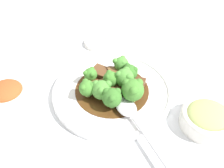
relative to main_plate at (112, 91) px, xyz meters
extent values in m
plane|color=silver|center=(0.00, 0.00, -0.01)|extent=(4.00, 4.00, 0.00)
cylinder|color=white|center=(0.00, 0.00, 0.00)|extent=(0.28, 0.28, 0.01)
torus|color=white|center=(0.00, 0.00, 0.00)|extent=(0.28, 0.28, 0.01)
cylinder|color=#4C2D14|center=(0.00, 0.00, 0.00)|extent=(0.18, 0.18, 0.00)
cube|color=#56331E|center=(0.02, -0.05, 0.02)|extent=(0.05, 0.04, 0.02)
cube|color=brown|center=(-0.01, 0.03, 0.02)|extent=(0.07, 0.07, 0.01)
cube|color=brown|center=(-0.01, -0.01, 0.01)|extent=(0.06, 0.05, 0.01)
cube|color=brown|center=(0.04, 0.00, 0.02)|extent=(0.07, 0.07, 0.01)
cube|color=brown|center=(0.04, 0.04, 0.01)|extent=(0.05, 0.06, 0.01)
cylinder|color=#8EB756|center=(0.02, -0.02, 0.01)|extent=(0.01, 0.01, 0.01)
sphere|color=#4C8E38|center=(0.02, -0.02, 0.04)|extent=(0.04, 0.04, 0.04)
sphere|color=#4C8E38|center=(0.03, -0.02, 0.05)|extent=(0.02, 0.02, 0.02)
sphere|color=#4C8E38|center=(0.01, -0.01, 0.05)|extent=(0.02, 0.02, 0.02)
sphere|color=#4C8E38|center=(0.01, -0.04, 0.05)|extent=(0.02, 0.02, 0.02)
cylinder|color=#8EB756|center=(0.04, -0.03, 0.01)|extent=(0.01, 0.01, 0.01)
sphere|color=#387028|center=(0.04, -0.03, 0.03)|extent=(0.04, 0.04, 0.04)
sphere|color=#387028|center=(0.05, -0.02, 0.04)|extent=(0.02, 0.02, 0.02)
sphere|color=#387028|center=(0.03, -0.02, 0.04)|extent=(0.02, 0.02, 0.02)
sphere|color=#387028|center=(0.05, -0.04, 0.04)|extent=(0.02, 0.02, 0.02)
cylinder|color=#8EB756|center=(-0.02, -0.06, 0.02)|extent=(0.02, 0.02, 0.01)
sphere|color=#427F2D|center=(-0.02, -0.06, 0.04)|extent=(0.05, 0.05, 0.05)
sphere|color=#427F2D|center=(-0.02, -0.04, 0.06)|extent=(0.02, 0.02, 0.02)
sphere|color=#427F2D|center=(-0.03, -0.06, 0.06)|extent=(0.02, 0.02, 0.02)
sphere|color=#427F2D|center=(-0.01, -0.07, 0.06)|extent=(0.02, 0.02, 0.02)
cylinder|color=#7FA84C|center=(0.07, 0.00, 0.01)|extent=(0.01, 0.01, 0.01)
sphere|color=#4C8E38|center=(0.07, 0.00, 0.03)|extent=(0.04, 0.04, 0.04)
sphere|color=#4C8E38|center=(0.06, 0.01, 0.04)|extent=(0.01, 0.01, 0.01)
sphere|color=#4C8E38|center=(0.06, -0.01, 0.04)|extent=(0.01, 0.01, 0.01)
sphere|color=#4C8E38|center=(0.08, 0.00, 0.04)|extent=(0.01, 0.01, 0.01)
cylinder|color=#8EB756|center=(0.01, 0.01, 0.01)|extent=(0.01, 0.01, 0.01)
sphere|color=#427F2D|center=(0.01, 0.01, 0.03)|extent=(0.04, 0.04, 0.04)
sphere|color=#427F2D|center=(0.00, 0.01, 0.04)|extent=(0.01, 0.01, 0.01)
sphere|color=#427F2D|center=(0.01, -0.01, 0.04)|extent=(0.01, 0.01, 0.01)
sphere|color=#427F2D|center=(0.02, 0.01, 0.04)|extent=(0.01, 0.01, 0.01)
cylinder|color=#8EB756|center=(-0.05, -0.02, 0.01)|extent=(0.01, 0.01, 0.01)
sphere|color=#387028|center=(-0.05, -0.02, 0.04)|extent=(0.04, 0.04, 0.04)
sphere|color=#387028|center=(-0.06, -0.02, 0.05)|extent=(0.02, 0.02, 0.02)
sphere|color=#387028|center=(-0.04, -0.03, 0.05)|extent=(0.02, 0.02, 0.02)
sphere|color=#387028|center=(-0.05, -0.01, 0.05)|extent=(0.02, 0.02, 0.02)
cylinder|color=#8EB756|center=(0.01, 0.06, 0.01)|extent=(0.01, 0.01, 0.01)
sphere|color=#427F2D|center=(0.01, 0.06, 0.03)|extent=(0.03, 0.03, 0.03)
sphere|color=#427F2D|center=(0.00, 0.05, 0.04)|extent=(0.01, 0.01, 0.01)
sphere|color=#427F2D|center=(0.02, 0.06, 0.04)|extent=(0.01, 0.01, 0.01)
sphere|color=#427F2D|center=(0.00, 0.07, 0.04)|extent=(0.01, 0.01, 0.01)
cylinder|color=#8EB756|center=(-0.04, 0.04, 0.01)|extent=(0.01, 0.01, 0.01)
sphere|color=#427F2D|center=(-0.04, 0.04, 0.03)|extent=(0.04, 0.04, 0.04)
sphere|color=#427F2D|center=(-0.04, 0.03, 0.04)|extent=(0.01, 0.01, 0.01)
sphere|color=#427F2D|center=(-0.03, 0.05, 0.04)|extent=(0.01, 0.01, 0.01)
sphere|color=#427F2D|center=(-0.05, 0.05, 0.04)|extent=(0.01, 0.01, 0.01)
cylinder|color=#8EB756|center=(-0.04, 0.01, 0.01)|extent=(0.01, 0.01, 0.01)
sphere|color=#4C8E38|center=(-0.04, 0.01, 0.03)|extent=(0.04, 0.04, 0.04)
sphere|color=#4C8E38|center=(-0.03, 0.00, 0.05)|extent=(0.02, 0.02, 0.02)
sphere|color=#4C8E38|center=(-0.03, 0.03, 0.05)|extent=(0.02, 0.02, 0.02)
sphere|color=#4C8E38|center=(-0.05, 0.01, 0.05)|extent=(0.02, 0.02, 0.02)
ellipsoid|color=silver|center=(-0.05, -0.05, 0.02)|extent=(0.07, 0.07, 0.01)
cylinder|color=silver|center=(-0.13, -0.13, 0.01)|extent=(0.12, 0.12, 0.01)
cylinder|color=white|center=(-0.11, 0.21, -0.01)|extent=(0.05, 0.05, 0.01)
cylinder|color=white|center=(-0.11, 0.21, 0.01)|extent=(0.09, 0.09, 0.04)
torus|color=white|center=(-0.11, 0.21, 0.03)|extent=(0.09, 0.09, 0.01)
ellipsoid|color=#D14C23|center=(-0.11, 0.21, 0.04)|extent=(0.07, 0.07, 0.03)
cylinder|color=white|center=(-0.02, -0.22, -0.01)|extent=(0.06, 0.06, 0.01)
cylinder|color=white|center=(-0.02, -0.22, 0.01)|extent=(0.11, 0.11, 0.03)
torus|color=white|center=(-0.02, -0.22, 0.02)|extent=(0.11, 0.11, 0.01)
ellipsoid|color=#A3B266|center=(-0.02, -0.22, 0.02)|extent=(0.09, 0.09, 0.02)
cylinder|color=white|center=(0.18, 0.11, -0.01)|extent=(0.07, 0.07, 0.01)
torus|color=white|center=(0.18, 0.11, 0.00)|extent=(0.07, 0.07, 0.01)
camera|label=1|loc=(-0.42, -0.15, 0.44)|focal=42.00mm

